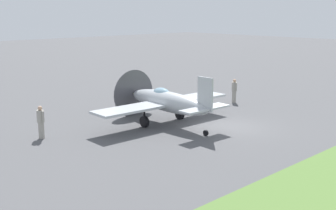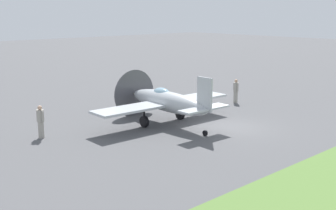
# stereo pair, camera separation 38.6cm
# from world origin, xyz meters

# --- Properties ---
(ground_plane) EXTENTS (160.00, 160.00, 0.00)m
(ground_plane) POSITION_xyz_m (0.00, 0.00, 0.00)
(ground_plane) COLOR #515154
(airplane_lead) EXTENTS (9.16, 7.26, 3.27)m
(airplane_lead) POSITION_xyz_m (-2.11, 2.81, 1.37)
(airplane_lead) COLOR #B2B7BC
(airplane_lead) RESTS_ON ground
(ground_crew_chief) EXTENTS (0.38, 0.60, 1.73)m
(ground_crew_chief) POSITION_xyz_m (5.61, 3.88, 0.91)
(ground_crew_chief) COLOR #9E998E
(ground_crew_chief) RESTS_ON ground
(ground_crew_mechanic) EXTENTS (0.38, 0.63, 1.73)m
(ground_crew_mechanic) POSITION_xyz_m (-8.79, 5.17, 0.91)
(ground_crew_mechanic) COLOR #9E998E
(ground_crew_mechanic) RESTS_ON ground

